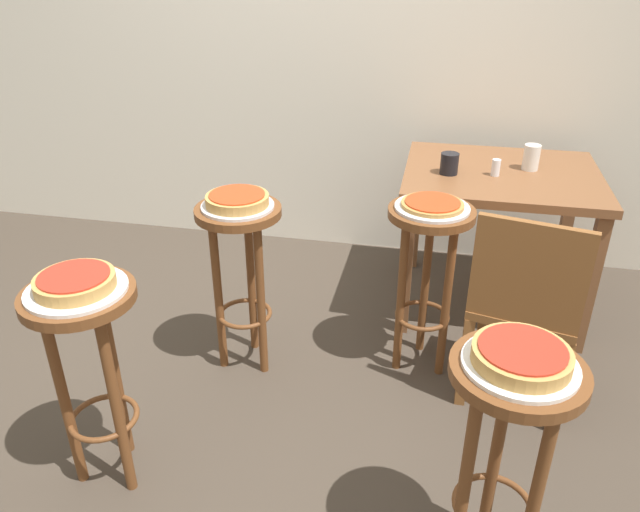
% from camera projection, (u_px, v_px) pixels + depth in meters
% --- Properties ---
extents(ground_plane, '(6.00, 6.00, 0.00)m').
position_uv_depth(ground_plane, '(255.00, 413.00, 2.47)').
color(ground_plane, '#42382D').
extents(stool_foreground, '(0.35, 0.35, 0.75)m').
position_uv_depth(stool_foreground, '(507.00, 430.00, 1.62)').
color(stool_foreground, brown).
rests_on(stool_foreground, ground_plane).
extents(serving_plate_foreground, '(0.29, 0.29, 0.01)m').
position_uv_depth(serving_plate_foreground, '(520.00, 365.00, 1.52)').
color(serving_plate_foreground, white).
rests_on(serving_plate_foreground, stool_foreground).
extents(pizza_foreground, '(0.25, 0.25, 0.05)m').
position_uv_depth(pizza_foreground, '(522.00, 355.00, 1.51)').
color(pizza_foreground, tan).
rests_on(pizza_foreground, serving_plate_foreground).
extents(stool_middle, '(0.35, 0.35, 0.75)m').
position_uv_depth(stool_middle, '(89.00, 348.00, 1.95)').
color(stool_middle, brown).
rests_on(stool_middle, ground_plane).
extents(serving_plate_middle, '(0.31, 0.31, 0.01)m').
position_uv_depth(serving_plate_middle, '(77.00, 290.00, 1.85)').
color(serving_plate_middle, silver).
rests_on(serving_plate_middle, stool_middle).
extents(pizza_middle, '(0.24, 0.24, 0.05)m').
position_uv_depth(pizza_middle, '(75.00, 282.00, 1.83)').
color(pizza_middle, tan).
rests_on(pizza_middle, serving_plate_middle).
extents(stool_leftside, '(0.35, 0.35, 0.75)m').
position_uv_depth(stool_leftside, '(241.00, 255.00, 2.52)').
color(stool_leftside, brown).
rests_on(stool_leftside, ground_plane).
extents(serving_plate_leftside, '(0.29, 0.29, 0.01)m').
position_uv_depth(serving_plate_leftside, '(238.00, 206.00, 2.42)').
color(serving_plate_leftside, silver).
rests_on(serving_plate_leftside, stool_leftside).
extents(pizza_leftside, '(0.25, 0.25, 0.05)m').
position_uv_depth(pizza_leftside, '(237.00, 199.00, 2.41)').
color(pizza_leftside, tan).
rests_on(pizza_leftside, serving_plate_leftside).
extents(stool_rear, '(0.35, 0.35, 0.75)m').
position_uv_depth(stool_rear, '(428.00, 256.00, 2.51)').
color(stool_rear, brown).
rests_on(stool_rear, ground_plane).
extents(serving_plate_rear, '(0.30, 0.30, 0.01)m').
position_uv_depth(serving_plate_rear, '(432.00, 208.00, 2.41)').
color(serving_plate_rear, silver).
rests_on(serving_plate_rear, stool_rear).
extents(pizza_rear, '(0.25, 0.25, 0.02)m').
position_uv_depth(pizza_rear, '(433.00, 204.00, 2.40)').
color(pizza_rear, '#B78442').
rests_on(pizza_rear, serving_plate_rear).
extents(dining_table, '(0.91, 0.78, 0.73)m').
position_uv_depth(dining_table, '(499.00, 194.00, 2.93)').
color(dining_table, brown).
rests_on(dining_table, ground_plane).
extents(cup_near_edge, '(0.08, 0.08, 0.10)m').
position_uv_depth(cup_near_edge, '(449.00, 164.00, 2.83)').
color(cup_near_edge, black).
rests_on(cup_near_edge, dining_table).
extents(cup_far_edge, '(0.08, 0.08, 0.12)m').
position_uv_depth(cup_far_edge, '(531.00, 157.00, 2.87)').
color(cup_far_edge, silver).
rests_on(cup_far_edge, dining_table).
extents(condiment_shaker, '(0.04, 0.04, 0.08)m').
position_uv_depth(condiment_shaker, '(496.00, 168.00, 2.81)').
color(condiment_shaker, white).
rests_on(condiment_shaker, dining_table).
extents(wooden_chair, '(0.48, 0.48, 0.85)m').
position_uv_depth(wooden_chair, '(526.00, 303.00, 2.33)').
color(wooden_chair, brown).
rests_on(wooden_chair, ground_plane).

